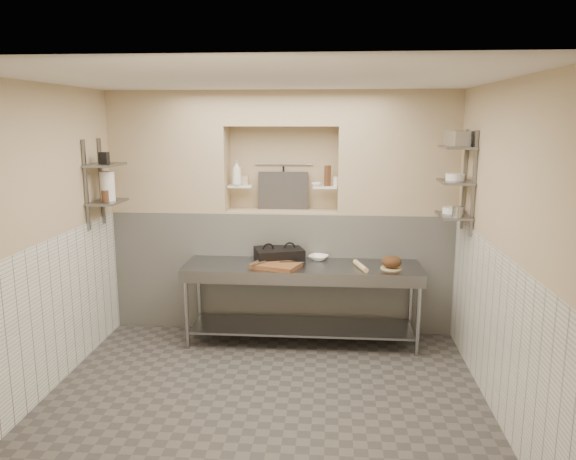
# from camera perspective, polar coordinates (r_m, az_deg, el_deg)

# --- Properties ---
(floor) EXTENTS (4.00, 3.90, 0.10)m
(floor) POSITION_cam_1_polar(r_m,az_deg,el_deg) (5.44, -2.25, -16.49)
(floor) COLOR #4B4743
(floor) RESTS_ON ground
(ceiling) EXTENTS (4.00, 3.90, 0.10)m
(ceiling) POSITION_cam_1_polar(r_m,az_deg,el_deg) (4.83, -2.52, 15.59)
(ceiling) COLOR silver
(ceiling) RESTS_ON ground
(wall_left) EXTENTS (0.10, 3.90, 2.80)m
(wall_left) POSITION_cam_1_polar(r_m,az_deg,el_deg) (5.57, -23.82, -0.94)
(wall_left) COLOR tan
(wall_left) RESTS_ON ground
(wall_right) EXTENTS (0.10, 3.90, 2.80)m
(wall_right) POSITION_cam_1_polar(r_m,az_deg,el_deg) (5.12, 21.06, -1.73)
(wall_right) COLOR tan
(wall_right) RESTS_ON ground
(wall_back) EXTENTS (4.00, 0.10, 2.80)m
(wall_back) POSITION_cam_1_polar(r_m,az_deg,el_deg) (6.90, -0.38, 2.20)
(wall_back) COLOR tan
(wall_back) RESTS_ON ground
(wall_front) EXTENTS (4.00, 0.10, 2.80)m
(wall_front) POSITION_cam_1_polar(r_m,az_deg,el_deg) (3.04, -6.95, -9.66)
(wall_front) COLOR tan
(wall_front) RESTS_ON ground
(backwall_lower) EXTENTS (4.00, 0.40, 1.40)m
(backwall_lower) POSITION_cam_1_polar(r_m,az_deg,el_deg) (6.80, -0.56, -3.97)
(backwall_lower) COLOR silver
(backwall_lower) RESTS_ON floor
(alcove_sill) EXTENTS (1.30, 0.40, 0.02)m
(alcove_sill) POSITION_cam_1_polar(r_m,az_deg,el_deg) (6.65, -0.57, 1.94)
(alcove_sill) COLOR tan
(alcove_sill) RESTS_ON backwall_lower
(backwall_pillar_left) EXTENTS (1.35, 0.40, 1.40)m
(backwall_pillar_left) POSITION_cam_1_polar(r_m,az_deg,el_deg) (6.82, -11.85, 7.78)
(backwall_pillar_left) COLOR tan
(backwall_pillar_left) RESTS_ON backwall_lower
(backwall_pillar_right) EXTENTS (1.35, 0.40, 1.40)m
(backwall_pillar_right) POSITION_cam_1_polar(r_m,az_deg,el_deg) (6.59, 11.08, 7.69)
(backwall_pillar_right) COLOR tan
(backwall_pillar_right) RESTS_ON backwall_lower
(backwall_header) EXTENTS (1.30, 0.40, 0.40)m
(backwall_header) POSITION_cam_1_polar(r_m,az_deg,el_deg) (6.56, -0.59, 12.26)
(backwall_header) COLOR tan
(backwall_header) RESTS_ON backwall_lower
(wainscot_left) EXTENTS (0.02, 3.90, 1.40)m
(wainscot_left) POSITION_cam_1_polar(r_m,az_deg,el_deg) (5.72, -22.73, -7.83)
(wainscot_left) COLOR silver
(wainscot_left) RESTS_ON floor
(wainscot_right) EXTENTS (0.02, 3.90, 1.40)m
(wainscot_right) POSITION_cam_1_polar(r_m,az_deg,el_deg) (5.29, 19.90, -9.13)
(wainscot_right) COLOR silver
(wainscot_right) RESTS_ON floor
(alcove_shelf_left) EXTENTS (0.28, 0.16, 0.02)m
(alcove_shelf_left) POSITION_cam_1_polar(r_m,az_deg,el_deg) (6.67, -4.87, 4.45)
(alcove_shelf_left) COLOR white
(alcove_shelf_left) RESTS_ON backwall_lower
(alcove_shelf_right) EXTENTS (0.28, 0.16, 0.02)m
(alcove_shelf_right) POSITION_cam_1_polar(r_m,az_deg,el_deg) (6.58, 3.78, 4.38)
(alcove_shelf_right) COLOR white
(alcove_shelf_right) RESTS_ON backwall_lower
(utensil_rail) EXTENTS (0.70, 0.02, 0.02)m
(utensil_rail) POSITION_cam_1_polar(r_m,az_deg,el_deg) (6.75, -0.45, 6.70)
(utensil_rail) COLOR gray
(utensil_rail) RESTS_ON wall_back
(hanging_steel) EXTENTS (0.02, 0.02, 0.30)m
(hanging_steel) POSITION_cam_1_polar(r_m,az_deg,el_deg) (6.75, -0.46, 5.25)
(hanging_steel) COLOR black
(hanging_steel) RESTS_ON utensil_rail
(splash_panel) EXTENTS (0.60, 0.08, 0.45)m
(splash_panel) POSITION_cam_1_polar(r_m,az_deg,el_deg) (6.71, -0.50, 4.02)
(splash_panel) COLOR #383330
(splash_panel) RESTS_ON alcove_sill
(shelf_rail_left_a) EXTENTS (0.03, 0.03, 0.95)m
(shelf_rail_left_a) POSITION_cam_1_polar(r_m,az_deg,el_deg) (6.59, -18.41, 4.71)
(shelf_rail_left_a) COLOR slate
(shelf_rail_left_a) RESTS_ON wall_left
(shelf_rail_left_b) EXTENTS (0.03, 0.03, 0.95)m
(shelf_rail_left_b) POSITION_cam_1_polar(r_m,az_deg,el_deg) (6.23, -19.83, 4.28)
(shelf_rail_left_b) COLOR slate
(shelf_rail_left_b) RESTS_ON wall_left
(wall_shelf_left_lower) EXTENTS (0.30, 0.50, 0.02)m
(wall_shelf_left_lower) POSITION_cam_1_polar(r_m,az_deg,el_deg) (6.38, -17.87, 2.74)
(wall_shelf_left_lower) COLOR slate
(wall_shelf_left_lower) RESTS_ON wall_left
(wall_shelf_left_upper) EXTENTS (0.30, 0.50, 0.03)m
(wall_shelf_left_upper) POSITION_cam_1_polar(r_m,az_deg,el_deg) (6.34, -18.09, 6.32)
(wall_shelf_left_upper) COLOR slate
(wall_shelf_left_upper) RESTS_ON wall_left
(shelf_rail_right_a) EXTENTS (0.03, 0.03, 1.05)m
(shelf_rail_right_a) POSITION_cam_1_polar(r_m,az_deg,el_deg) (6.22, 17.48, 4.88)
(shelf_rail_right_a) COLOR slate
(shelf_rail_right_a) RESTS_ON wall_right
(shelf_rail_right_b) EXTENTS (0.03, 0.03, 1.05)m
(shelf_rail_right_b) POSITION_cam_1_polar(r_m,az_deg,el_deg) (5.84, 18.34, 4.45)
(shelf_rail_right_b) COLOR slate
(shelf_rail_right_b) RESTS_ON wall_right
(wall_shelf_right_lower) EXTENTS (0.30, 0.50, 0.02)m
(wall_shelf_right_lower) POSITION_cam_1_polar(r_m,az_deg,el_deg) (6.05, 16.46, 1.42)
(wall_shelf_right_lower) COLOR slate
(wall_shelf_right_lower) RESTS_ON wall_right
(wall_shelf_right_mid) EXTENTS (0.30, 0.50, 0.02)m
(wall_shelf_right_mid) POSITION_cam_1_polar(r_m,az_deg,el_deg) (6.00, 16.64, 4.71)
(wall_shelf_right_mid) COLOR slate
(wall_shelf_right_mid) RESTS_ON wall_right
(wall_shelf_right_upper) EXTENTS (0.30, 0.50, 0.03)m
(wall_shelf_right_upper) POSITION_cam_1_polar(r_m,az_deg,el_deg) (5.97, 16.83, 8.05)
(wall_shelf_right_upper) COLOR slate
(wall_shelf_right_upper) RESTS_ON wall_right
(prep_table) EXTENTS (2.60, 0.70, 0.90)m
(prep_table) POSITION_cam_1_polar(r_m,az_deg,el_deg) (6.25, 1.44, -5.89)
(prep_table) COLOR gray
(prep_table) RESTS_ON floor
(panini_press) EXTENTS (0.61, 0.52, 0.14)m
(panini_press) POSITION_cam_1_polar(r_m,az_deg,el_deg) (6.37, -0.92, -2.50)
(panini_press) COLOR black
(panini_press) RESTS_ON prep_table
(cutting_board) EXTENTS (0.58, 0.49, 0.04)m
(cutting_board) POSITION_cam_1_polar(r_m,az_deg,el_deg) (6.09, -1.24, -3.61)
(cutting_board) COLOR brown
(cutting_board) RESTS_ON prep_table
(knife_blade) EXTENTS (0.28, 0.07, 0.01)m
(knife_blade) POSITION_cam_1_polar(r_m,az_deg,el_deg) (6.13, 0.42, -3.26)
(knife_blade) COLOR gray
(knife_blade) RESTS_ON cutting_board
(tongs) EXTENTS (0.16, 0.21, 0.02)m
(tongs) POSITION_cam_1_polar(r_m,az_deg,el_deg) (6.04, -3.15, -3.41)
(tongs) COLOR gray
(tongs) RESTS_ON cutting_board
(mixing_bowl) EXTENTS (0.27, 0.27, 0.05)m
(mixing_bowl) POSITION_cam_1_polar(r_m,az_deg,el_deg) (6.42, 3.11, -2.82)
(mixing_bowl) COLOR white
(mixing_bowl) RESTS_ON prep_table
(rolling_pin) EXTENTS (0.15, 0.38, 0.06)m
(rolling_pin) POSITION_cam_1_polar(r_m,az_deg,el_deg) (6.09, 7.37, -3.65)
(rolling_pin) COLOR tan
(rolling_pin) RESTS_ON prep_table
(bread_board) EXTENTS (0.23, 0.23, 0.01)m
(bread_board) POSITION_cam_1_polar(r_m,az_deg,el_deg) (6.14, 10.46, -3.83)
(bread_board) COLOR tan
(bread_board) RESTS_ON prep_table
(bread_loaf) EXTENTS (0.21, 0.21, 0.13)m
(bread_loaf) POSITION_cam_1_polar(r_m,az_deg,el_deg) (6.12, 10.48, -3.19)
(bread_loaf) COLOR #4C2D19
(bread_loaf) RESTS_ON bread_board
(bottle_soap) EXTENTS (0.13, 0.13, 0.30)m
(bottle_soap) POSITION_cam_1_polar(r_m,az_deg,el_deg) (6.61, -5.22, 5.80)
(bottle_soap) COLOR white
(bottle_soap) RESTS_ON alcove_shelf_left
(jar_alcove) EXTENTS (0.07, 0.07, 0.11)m
(jar_alcove) POSITION_cam_1_polar(r_m,az_deg,el_deg) (6.69, -4.38, 5.05)
(jar_alcove) COLOR tan
(jar_alcove) RESTS_ON alcove_shelf_left
(bowl_alcove) EXTENTS (0.15, 0.15, 0.04)m
(bowl_alcove) POSITION_cam_1_polar(r_m,az_deg,el_deg) (6.56, 2.90, 4.64)
(bowl_alcove) COLOR white
(bowl_alcove) RESTS_ON alcove_shelf_right
(condiment_a) EXTENTS (0.07, 0.07, 0.24)m
(condiment_a) POSITION_cam_1_polar(r_m,az_deg,el_deg) (6.56, 4.09, 5.52)
(condiment_a) COLOR #4F2D1B
(condiment_a) RESTS_ON alcove_shelf_right
(condiment_b) EXTENTS (0.06, 0.06, 0.24)m
(condiment_b) POSITION_cam_1_polar(r_m,az_deg,el_deg) (6.55, 3.96, 5.50)
(condiment_b) COLOR #4F2D1B
(condiment_b) RESTS_ON alcove_shelf_right
(condiment_c) EXTENTS (0.06, 0.06, 0.11)m
(condiment_c) POSITION_cam_1_polar(r_m,az_deg,el_deg) (6.57, 4.88, 4.94)
(condiment_c) COLOR white
(condiment_c) RESTS_ON alcove_shelf_right
(jug_left) EXTENTS (0.16, 0.16, 0.31)m
(jug_left) POSITION_cam_1_polar(r_m,az_deg,el_deg) (6.38, -17.88, 4.27)
(jug_left) COLOR white
(jug_left) RESTS_ON wall_shelf_left_lower
(jar_left) EXTENTS (0.08, 0.08, 0.12)m
(jar_left) POSITION_cam_1_polar(r_m,az_deg,el_deg) (6.33, -18.08, 3.31)
(jar_left) COLOR #4F2D1B
(jar_left) RESTS_ON wall_shelf_left_lower
(box_left_upper) EXTENTS (0.09, 0.09, 0.12)m
(box_left_upper) POSITION_cam_1_polar(r_m,az_deg,el_deg) (6.32, -18.18, 6.97)
(box_left_upper) COLOR black
(box_left_upper) RESTS_ON wall_shelf_left_upper
(bowl_right) EXTENTS (0.20, 0.20, 0.06)m
(bowl_right) POSITION_cam_1_polar(r_m,az_deg,el_deg) (6.12, 16.32, 1.94)
(bowl_right) COLOR white
(bowl_right) RESTS_ON wall_shelf_right_lower
(canister_right) EXTENTS (0.11, 0.11, 0.11)m
(canister_right) POSITION_cam_1_polar(r_m,az_deg,el_deg) (5.86, 16.85, 1.77)
(canister_right) COLOR gray
(canister_right) RESTS_ON wall_shelf_right_lower
(bowl_right_mid) EXTENTS (0.19, 0.19, 0.07)m
(bowl_right_mid) POSITION_cam_1_polar(r_m,az_deg,el_deg) (6.03, 16.60, 5.19)
(bowl_right_mid) COLOR white
(bowl_right_mid) RESTS_ON wall_shelf_right_mid
(basket_right) EXTENTS (0.25, 0.28, 0.15)m
(basket_right) POSITION_cam_1_polar(r_m,az_deg,el_deg) (5.92, 16.99, 8.88)
(basket_right) COLOR gray
(basket_right) RESTS_ON wall_shelf_right_upper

